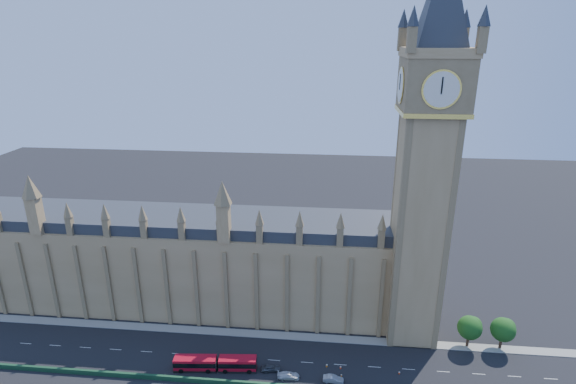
# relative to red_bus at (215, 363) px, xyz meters

# --- Properties ---
(ground) EXTENTS (400.00, 400.00, 0.00)m
(ground) POSITION_rel_red_bus_xyz_m (9.30, 4.44, -1.73)
(ground) COLOR black
(ground) RESTS_ON ground
(palace_westminster) EXTENTS (120.00, 20.00, 28.00)m
(palace_westminster) POSITION_rel_red_bus_xyz_m (-15.70, 26.44, 12.13)
(palace_westminster) COLOR #9F7E4D
(palace_westminster) RESTS_ON ground
(elizabeth_tower) EXTENTS (20.59, 20.59, 105.00)m
(elizabeth_tower) POSITION_rel_red_bus_xyz_m (47.30, 18.44, 52.83)
(elizabeth_tower) COLOR #9F7E4D
(elizabeth_tower) RESTS_ON ground
(bridge_parapet) EXTENTS (160.00, 0.60, 1.20)m
(bridge_parapet) POSITION_rel_red_bus_xyz_m (9.30, -4.56, -1.13)
(bridge_parapet) COLOR #1E4C2D
(bridge_parapet) RESTS_ON ground
(kerb_north) EXTENTS (160.00, 3.00, 0.16)m
(kerb_north) POSITION_rel_red_bus_xyz_m (9.30, 13.94, -1.65)
(kerb_north) COLOR gray
(kerb_north) RESTS_ON ground
(tree_east_near) EXTENTS (6.00, 6.00, 8.50)m
(tree_east_near) POSITION_rel_red_bus_xyz_m (61.53, 14.53, 3.91)
(tree_east_near) COLOR #382619
(tree_east_near) RESTS_ON ground
(tree_east_far) EXTENTS (6.00, 6.00, 8.50)m
(tree_east_far) POSITION_rel_red_bus_xyz_m (69.53, 14.53, 3.91)
(tree_east_far) COLOR #382619
(tree_east_far) RESTS_ON ground
(red_bus) EXTENTS (19.48, 4.48, 3.28)m
(red_bus) POSITION_rel_red_bus_xyz_m (0.00, 0.00, 0.00)
(red_bus) COLOR #B00B1E
(red_bus) RESTS_ON ground
(car_grey) EXTENTS (4.73, 2.41, 1.54)m
(car_grey) POSITION_rel_red_bus_xyz_m (13.07, 0.76, -0.96)
(car_grey) COLOR #414449
(car_grey) RESTS_ON ground
(car_silver) EXTENTS (4.77, 2.01, 1.53)m
(car_silver) POSITION_rel_red_bus_xyz_m (27.59, -1.38, -0.96)
(car_silver) COLOR #9C9FA3
(car_silver) RESTS_ON ground
(car_white) EXTENTS (5.23, 2.50, 1.47)m
(car_white) POSITION_rel_red_bus_xyz_m (17.37, -1.18, -0.99)
(car_white) COLOR silver
(car_white) RESTS_ON ground
(cone_a) EXTENTS (0.50, 0.50, 0.79)m
(cone_a) POSITION_rel_red_bus_xyz_m (26.07, 3.45, -1.34)
(cone_a) COLOR black
(cone_a) RESTS_ON ground
(cone_b) EXTENTS (0.40, 0.40, 0.62)m
(cone_b) POSITION_rel_red_bus_xyz_m (29.47, 0.58, -1.42)
(cone_b) COLOR black
(cone_b) RESTS_ON ground
(cone_c) EXTENTS (0.55, 0.55, 0.69)m
(cone_c) POSITION_rel_red_bus_xyz_m (42.89, 2.72, -1.39)
(cone_c) COLOR black
(cone_c) RESTS_ON ground
(cone_d) EXTENTS (0.50, 0.50, 0.72)m
(cone_d) POSITION_rel_red_bus_xyz_m (29.34, 3.15, -1.38)
(cone_d) COLOR black
(cone_d) RESTS_ON ground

